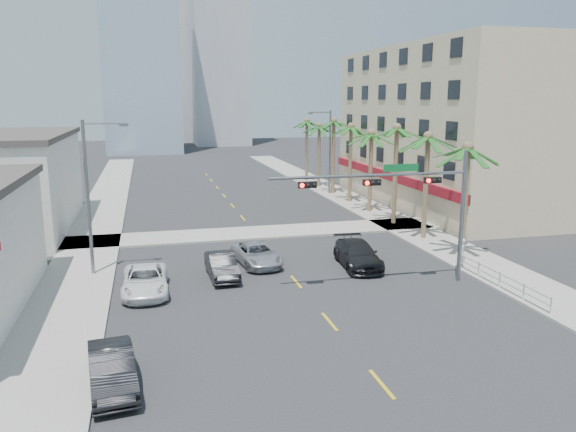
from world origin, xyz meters
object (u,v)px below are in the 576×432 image
object	(u,v)px
car_parked_mid	(112,369)
car_lane_center	(257,254)
pedestrian	(461,253)
car_lane_right	(358,254)
car_lane_left	(222,266)
traffic_signal_mast	(410,195)
car_parked_far	(145,281)

from	to	relation	value
car_parked_mid	car_lane_center	world-z (taller)	car_parked_mid
pedestrian	car_lane_right	bearing A→B (deg)	-50.09
car_lane_left	pedestrian	size ratio (longest dim) A/B	2.44
traffic_signal_mast	car_lane_right	world-z (taller)	traffic_signal_mast
car_lane_right	pedestrian	size ratio (longest dim) A/B	3.00
car_lane_right	pedestrian	world-z (taller)	pedestrian
traffic_signal_mast	pedestrian	size ratio (longest dim) A/B	6.31
car_lane_left	car_lane_right	distance (m)	8.40
car_parked_far	car_lane_right	xyz separation A→B (m)	(12.68, 1.87, 0.07)
car_parked_mid	pedestrian	xyz separation A→B (m)	(19.70, 9.84, 0.31)
car_parked_mid	car_parked_far	xyz separation A→B (m)	(1.16, 10.05, -0.02)
car_parked_far	pedestrian	xyz separation A→B (m)	(18.54, -0.21, 0.33)
car_parked_mid	car_parked_far	size ratio (longest dim) A/B	0.87
traffic_signal_mast	car_lane_right	xyz separation A→B (m)	(-1.34, 4.05, -4.29)
traffic_signal_mast	car_lane_right	bearing A→B (deg)	108.30
traffic_signal_mast	car_lane_center	size ratio (longest dim) A/B	2.30
car_lane_left	traffic_signal_mast	bearing A→B (deg)	-23.55
car_lane_left	car_lane_right	world-z (taller)	car_lane_right
car_parked_far	car_lane_right	world-z (taller)	car_lane_right
car_parked_mid	car_lane_center	bearing A→B (deg)	53.56
traffic_signal_mast	car_parked_mid	world-z (taller)	traffic_signal_mast
car_parked_far	pedestrian	distance (m)	18.54
car_lane_right	car_parked_far	bearing A→B (deg)	-166.62
car_lane_left	car_lane_center	distance (m)	3.20
car_lane_center	car_lane_right	distance (m)	6.24
car_parked_mid	car_lane_right	distance (m)	18.27
car_parked_mid	car_lane_right	xyz separation A→B (m)	(13.85, 11.92, 0.04)
car_lane_right	pedestrian	bearing A→B (deg)	-14.54
traffic_signal_mast	car_lane_right	size ratio (longest dim) A/B	2.10
traffic_signal_mast	car_lane_center	distance (m)	10.37
car_lane_center	car_lane_left	bearing A→B (deg)	-146.64
pedestrian	car_lane_left	bearing A→B (deg)	-38.12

